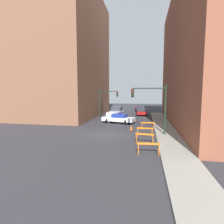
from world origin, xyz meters
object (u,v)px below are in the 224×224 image
barrier_front (149,147)px  traffic_light_far (106,99)px  parked_car_far (139,107)px  police_car (119,118)px  parked_car_near (142,112)px  traffic_cone (131,128)px  barrier_mid (145,137)px  parked_car_mid (140,109)px  white_truck (116,112)px  barrier_corner (148,124)px  traffic_light_near (154,102)px  pedestrian_crossing (109,117)px  barrier_back (145,130)px

barrier_front → traffic_light_far: bearing=111.8°
parked_car_far → police_car: bearing=-96.6°
parked_car_near → traffic_cone: (-0.77, -15.37, -0.36)m
parked_car_far → barrier_mid: 34.37m
parked_car_mid → parked_car_near: bearing=-88.0°
parked_car_far → barrier_front: 37.29m
traffic_light_far → white_truck: (1.64, 1.19, -2.49)m
police_car → traffic_cone: size_ratio=7.62×
parked_car_near → parked_car_far: size_ratio=1.00×
police_car → white_truck: bearing=26.7°
parked_car_near → barrier_front: size_ratio=2.74×
barrier_front → barrier_corner: size_ratio=1.00×
traffic_light_near → parked_car_near: (-1.69, 17.14, -2.86)m
traffic_light_near → barrier_front: traffic_light_near is taller
parked_car_far → pedestrian_crossing: (-3.44, -24.41, 0.19)m
traffic_light_near → pedestrian_crossing: (-6.24, 6.39, -2.67)m
barrier_front → white_truck: bearing=106.4°
traffic_light_near → police_car: (-4.76, 6.62, -2.81)m
parked_car_near → barrier_corner: parked_car_near is taller
traffic_light_near → pedestrian_crossing: 9.32m
traffic_light_near → parked_car_far: size_ratio=1.19×
parked_car_mid → barrier_back: 25.27m
traffic_light_near → barrier_front: size_ratio=3.25×
parked_car_far → barrier_front: bearing=-88.5°
parked_car_mid → traffic_light_near: bearing=-87.7°
parked_car_near → barrier_mid: (0.84, -20.66, -0.06)m
white_truck → parked_car_near: white_truck is taller
parked_car_near → parked_car_mid: bearing=92.6°
parked_car_far → pedestrian_crossing: 24.65m
pedestrian_crossing → parked_car_mid: bearing=62.5°
traffic_cone → parked_car_far: bearing=90.7°
traffic_light_near → barrier_back: size_ratio=3.25×
white_truck → parked_car_mid: white_truck is taller
traffic_cone → traffic_light_far: bearing=117.9°
traffic_light_far → police_car: traffic_light_far is taller
traffic_light_far → barrier_mid: 17.58m
traffic_light_near → barrier_mid: 4.65m
traffic_light_far → parked_car_mid: (5.68, 12.13, -2.72)m
barrier_front → barrier_corner: (0.01, 9.19, 0.00)m
police_car → parked_car_near: 10.96m
barrier_front → barrier_mid: (-0.30, 2.91, 0.00)m
parked_car_far → barrier_corner: parked_car_far is taller
white_truck → parked_car_far: (3.60, 17.32, -0.23)m
parked_car_near → pedestrian_crossing: (-4.55, -10.76, 0.19)m
pedestrian_crossing → barrier_corner: pedestrian_crossing is taller
parked_car_far → barrier_back: 31.66m
police_car → parked_car_mid: bearing=5.5°
parked_car_far → barrier_back: (1.94, -31.60, -0.06)m
white_truck → pedestrian_crossing: white_truck is taller
police_car → parked_car_far: police_car is taller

